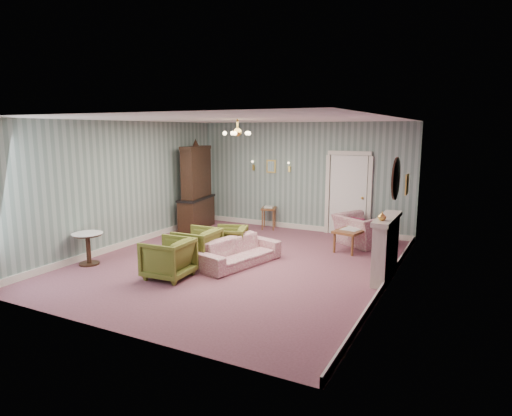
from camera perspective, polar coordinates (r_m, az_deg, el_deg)
The scene contains 27 objects.
floor at distance 9.09m, azimuth -2.29°, elevation -7.14°, with size 7.00×7.00×0.00m, color #854D5D.
ceiling at distance 8.68m, azimuth -2.43°, elevation 11.46°, with size 7.00×7.00×0.00m, color white.
wall_back at distance 11.92m, azimuth 5.96°, elevation 4.06°, with size 6.00×6.00×0.00m, color slate.
wall_front at distance 6.02m, azimuth -18.97°, elevation -2.35°, with size 6.00×6.00×0.00m, color slate.
wall_left at distance 10.56m, azimuth -16.69°, elevation 2.92°, with size 7.00×7.00×0.00m, color slate.
wall_right at distance 7.76m, azimuth 17.31°, elevation 0.43°, with size 7.00×7.00×0.00m, color slate.
wall_right_floral at distance 7.77m, azimuth 17.20°, elevation 0.44°, with size 7.00×7.00×0.00m, color #A95484.
door at distance 11.52m, azimuth 11.90°, elevation 1.84°, with size 1.12×0.12×2.16m, color white, non-canonical shape.
olive_chair_a at distance 8.25m, azimuth -11.34°, elevation -6.19°, with size 0.79×0.74×0.81m, color brown.
olive_chair_b at distance 9.00m, azimuth -7.65°, elevation -4.72°, with size 0.78×0.74×0.81m, color brown.
olive_chair_c at distance 9.52m, azimuth -3.44°, elevation -4.12°, with size 0.69×0.65×0.71m, color brown.
sofa_chintz at distance 8.89m, azimuth -2.22°, elevation -5.10°, with size 1.86×0.54×0.73m, color #963C59.
wingback_chair at distance 10.65m, azimuth 13.54°, elevation -2.15°, with size 1.11×0.72×0.97m, color #963C59.
dresser at distance 12.07m, azimuth -7.80°, elevation 2.92°, with size 0.50×1.45×2.41m, color black, non-canonical shape.
fireplace at distance 8.35m, azimuth 16.53°, elevation -4.97°, with size 0.30×1.40×1.16m, color beige, non-canonical shape.
mantel_vase at distance 7.83m, azimuth 16.07°, elevation -1.04°, with size 0.15×0.15×0.15m, color gold.
oval_mirror at distance 8.11m, azimuth 17.67°, elevation 3.66°, with size 0.04×0.76×0.84m, color white, non-canonical shape.
framed_print at distance 9.46m, azimuth 19.03°, elevation 2.92°, with size 0.04×0.34×0.42m, color gold, non-canonical shape.
coffee_table at distance 10.17m, azimuth 12.39°, elevation -4.02°, with size 0.55×0.98×0.50m, color brown, non-canonical shape.
side_table_black at distance 9.70m, azimuth 16.67°, elevation -4.62°, with size 0.40×0.40×0.60m, color black, non-canonical shape.
pedestal_table at distance 9.51m, azimuth -20.96°, elevation -4.96°, with size 0.60×0.60×0.66m, color black, non-canonical shape.
nesting_table at distance 12.09m, azimuth 1.66°, elevation -1.21°, with size 0.39×0.49×0.65m, color brown, non-canonical shape.
gilt_mirror_back at distance 12.21m, azimuth 1.96°, elevation 5.43°, with size 0.28×0.06×0.36m, color gold, non-canonical shape.
sconce_left at distance 12.44m, azimuth -0.38°, elevation 5.52°, with size 0.16×0.12×0.30m, color gold, non-canonical shape.
sconce_right at distance 11.97m, azimuth 4.31°, elevation 5.31°, with size 0.16×0.12×0.30m, color gold, non-canonical shape.
chandelier at distance 8.68m, azimuth -2.41°, elevation 9.68°, with size 0.56×0.56×0.36m, color gold, non-canonical shape.
burgundy_cushion at distance 10.52m, azimuth 13.08°, elevation -2.31°, with size 0.38×0.10×0.38m, color maroon.
Camera 1 is at (4.28, -7.56, 2.69)m, focal length 30.77 mm.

